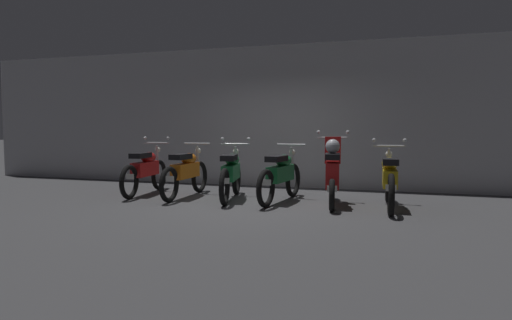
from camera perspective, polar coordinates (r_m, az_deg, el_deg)
name	(u,v)px	position (r m, az deg, el deg)	size (l,w,h in m)	color
ground_plane	(248,205)	(7.72, -1.06, -5.77)	(80.00, 80.00, 0.00)	#424244
back_wall	(284,117)	(10.12, 3.61, 5.60)	(16.00, 0.30, 3.18)	#ADADB2
motorbike_slot_0	(146,170)	(9.16, -14.02, -1.23)	(0.59, 1.95, 1.15)	black
motorbike_slot_1	(186,172)	(8.61, -9.02, -1.50)	(0.56, 1.95, 1.03)	black
motorbike_slot_2	(231,173)	(8.23, -3.22, -1.70)	(0.62, 1.93, 1.15)	black
motorbike_slot_3	(281,175)	(7.97, 3.23, -1.91)	(0.56, 1.94, 1.03)	black
motorbike_slot_4	(332,172)	(7.70, 9.82, -1.59)	(0.59, 1.68, 1.29)	black
motorbike_slot_5	(390,179)	(7.64, 16.82, -2.33)	(0.59, 1.95, 1.15)	black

